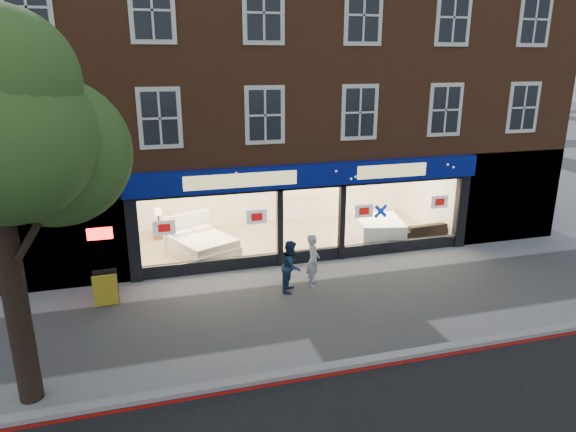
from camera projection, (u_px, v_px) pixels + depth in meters
name	position (u px, v px, depth m)	size (l,w,h in m)	color
ground	(346.00, 302.00, 14.06)	(120.00, 120.00, 0.00)	gray
kerb_line	(399.00, 363.00, 11.21)	(60.00, 0.10, 0.01)	#8C0A07
kerb_stone	(395.00, 356.00, 11.38)	(60.00, 0.25, 0.12)	gray
showroom_floor	(292.00, 238.00, 18.88)	(11.00, 4.50, 0.10)	tan
building	(279.00, 50.00, 18.48)	(19.00, 8.26, 10.30)	brown
display_bed	(202.00, 244.00, 17.17)	(2.48, 2.66, 1.20)	white
bedside_table	(160.00, 231.00, 18.71)	(0.45, 0.45, 0.55)	brown
mattress_stack	(379.00, 229.00, 18.54)	(1.90, 2.21, 0.76)	white
sofa	(423.00, 230.00, 18.74)	(1.98, 0.78, 0.58)	black
a_board	(106.00, 289.00, 13.71)	(0.64, 0.41, 0.98)	gold
pedestrian_grey	(313.00, 260.00, 14.87)	(0.57, 0.37, 1.57)	#B3B7BB
pedestrian_blue	(291.00, 266.00, 14.54)	(0.73, 0.57, 1.51)	#1A2B4A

